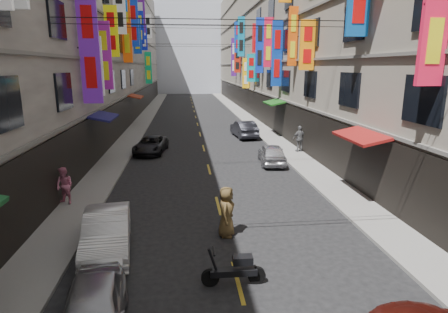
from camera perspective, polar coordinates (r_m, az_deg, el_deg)
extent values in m
cube|color=slate|center=(40.07, -12.70, 4.76)|extent=(2.00, 90.00, 0.12)
cube|color=slate|center=(40.49, 4.48, 5.14)|extent=(2.00, 90.00, 0.12)
cube|color=#9C988E|center=(40.93, -22.20, 17.57)|extent=(10.00, 90.00, 19.00)
cube|color=black|center=(40.01, -14.17, 6.75)|extent=(0.12, 85.50, 3.00)
cube|color=#66635E|center=(39.85, -14.29, 9.18)|extent=(0.16, 90.00, 0.14)
cube|color=#66635E|center=(39.76, -14.57, 13.78)|extent=(0.16, 90.00, 0.14)
cube|color=#66635E|center=(39.93, -14.85, 18.36)|extent=(0.16, 90.00, 0.14)
cube|color=gray|center=(41.74, 13.29, 18.08)|extent=(10.00, 90.00, 19.00)
cube|color=black|center=(40.49, 5.85, 7.16)|extent=(0.12, 85.50, 3.00)
cube|color=#66635E|center=(40.34, 5.90, 9.57)|extent=(0.16, 90.00, 0.14)
cube|color=#66635E|center=(40.25, 6.01, 14.11)|extent=(0.16, 90.00, 0.14)
cube|color=#66635E|center=(40.41, 6.13, 18.65)|extent=(0.16, 90.00, 0.14)
cube|color=silver|center=(89.53, -5.45, 16.70)|extent=(18.00, 8.00, 22.00)
cube|color=#EE163D|center=(14.09, 29.75, 19.47)|extent=(0.86, 0.18, 4.95)
cylinder|color=black|center=(14.12, 29.92, 19.44)|extent=(0.96, 0.08, 0.08)
cube|color=#5E1C9D|center=(22.14, -19.84, 15.33)|extent=(1.06, 0.18, 5.94)
cylinder|color=black|center=(22.15, -19.97, 15.32)|extent=(1.16, 0.08, 0.08)
cube|color=silver|center=(23.99, -18.92, 12.86)|extent=(0.79, 0.18, 3.44)
cylinder|color=black|center=(24.00, -19.03, 12.85)|extent=(0.89, 0.08, 0.08)
cube|color=orange|center=(25.11, 12.56, 16.24)|extent=(0.94, 0.18, 3.06)
cylinder|color=black|center=(25.13, 12.67, 16.23)|extent=(1.04, 0.08, 0.08)
cube|color=#871880|center=(26.10, -17.82, 14.40)|extent=(0.94, 0.18, 4.27)
cylinder|color=black|center=(26.11, -17.93, 14.39)|extent=(1.04, 0.08, 0.08)
cube|color=#DB4D0C|center=(28.82, 10.43, 17.54)|extent=(0.66, 0.18, 4.12)
cylinder|color=black|center=(28.83, 10.53, 17.53)|extent=(0.76, 0.08, 0.08)
cube|color=#EAE90C|center=(29.47, -16.76, 17.79)|extent=(0.94, 0.18, 3.55)
cylinder|color=black|center=(29.48, -16.86, 17.79)|extent=(1.04, 0.08, 0.08)
cube|color=#0E39A6|center=(32.71, 8.06, 15.21)|extent=(0.88, 0.18, 5.29)
cylinder|color=black|center=(32.72, 8.15, 15.21)|extent=(0.98, 0.08, 0.08)
cube|color=white|center=(33.90, -15.65, 20.94)|extent=(0.95, 0.18, 4.04)
cylinder|color=black|center=(33.90, -15.74, 20.93)|extent=(1.05, 0.08, 0.08)
cube|color=red|center=(36.28, 6.77, 16.87)|extent=(0.78, 0.18, 4.41)
cylinder|color=black|center=(36.29, 6.85, 16.87)|extent=(0.88, 0.08, 0.08)
cube|color=#F5530D|center=(37.40, -14.66, 18.43)|extent=(0.86, 0.18, 6.18)
cylinder|color=black|center=(37.41, -14.74, 18.43)|extent=(0.96, 0.08, 0.08)
cube|color=#1033BE|center=(40.09, 5.45, 16.47)|extent=(0.82, 0.18, 5.46)
cylinder|color=black|center=(40.10, 5.52, 16.46)|extent=(0.92, 0.08, 0.08)
cube|color=#0F32B6|center=(42.03, -13.66, 19.15)|extent=(1.06, 0.18, 4.69)
cylinder|color=black|center=(42.04, -13.73, 19.15)|extent=(1.16, 0.08, 0.08)
cube|color=red|center=(42.65, 4.84, 17.53)|extent=(0.73, 0.18, 3.03)
cylinder|color=black|center=(42.66, 4.90, 17.52)|extent=(0.83, 0.08, 0.08)
cube|color=#0EA0AD|center=(44.21, 4.15, 13.32)|extent=(0.99, 0.18, 3.11)
cylinder|color=black|center=(44.22, 4.22, 13.32)|extent=(1.09, 0.08, 0.08)
cube|color=#0E3AA9|center=(45.63, -13.08, 17.41)|extent=(0.89, 0.18, 3.83)
cylinder|color=black|center=(45.63, -13.15, 17.41)|extent=(0.99, 0.08, 0.08)
cube|color=#0D1AA0|center=(48.20, -12.73, 18.61)|extent=(1.00, 0.18, 3.77)
cylinder|color=black|center=(48.21, -12.79, 18.61)|extent=(1.10, 0.08, 0.08)
cube|color=#FFB60E|center=(48.08, 3.37, 12.56)|extent=(0.87, 0.18, 3.68)
cylinder|color=black|center=(48.09, 3.43, 12.56)|extent=(0.97, 0.08, 0.08)
cube|color=#53167B|center=(49.55, -12.60, 20.26)|extent=(1.11, 0.18, 4.06)
cylinder|color=black|center=(49.56, -12.67, 20.26)|extent=(1.21, 0.08, 0.08)
cube|color=#0D78A5|center=(52.37, 2.63, 17.78)|extent=(0.91, 0.18, 5.09)
cylinder|color=black|center=(52.38, 2.68, 17.78)|extent=(1.01, 0.08, 0.08)
cube|color=#0F1AB0|center=(54.19, -12.06, 17.32)|extent=(0.81, 0.18, 3.34)
cylinder|color=black|center=(54.19, -12.12, 17.32)|extent=(0.91, 0.08, 0.08)
cube|color=#0F42B8|center=(54.42, 2.18, 17.70)|extent=(1.09, 0.18, 4.11)
cylinder|color=black|center=(54.42, 2.24, 17.70)|extent=(1.19, 0.08, 0.08)
cube|color=red|center=(55.61, 2.04, 14.47)|extent=(0.91, 0.18, 3.52)
cylinder|color=black|center=(55.62, 2.10, 14.47)|extent=(1.01, 0.08, 0.08)
cube|color=#0C8A54|center=(57.48, -11.44, 13.10)|extent=(0.95, 0.18, 4.54)
cylinder|color=black|center=(57.49, -11.50, 13.09)|extent=(1.05, 0.08, 0.08)
cube|color=white|center=(60.21, -11.50, 18.88)|extent=(0.98, 0.18, 3.33)
cylinder|color=black|center=(60.22, -11.55, 18.88)|extent=(1.08, 0.08, 0.08)
cube|color=#48167B|center=(60.05, 1.49, 14.89)|extent=(0.78, 0.18, 5.75)
cylinder|color=black|center=(60.06, 1.54, 14.89)|extent=(0.88, 0.08, 0.08)
cube|color=maroon|center=(17.44, 20.20, 3.03)|extent=(1.39, 3.20, 0.41)
cube|color=#1B1855|center=(24.06, -17.93, 5.88)|extent=(1.39, 3.20, 0.41)
cube|color=#175216|center=(32.43, 7.71, 8.22)|extent=(1.39, 3.20, 0.41)
cube|color=maroon|center=(39.78, -13.35, 8.93)|extent=(1.39, 3.20, 0.41)
cylinder|color=black|center=(19.56, -2.11, 20.19)|extent=(14.00, 0.04, 0.04)
cylinder|color=black|center=(33.58, -3.93, 19.42)|extent=(14.00, 0.04, 0.04)
cylinder|color=black|center=(47.47, -4.63, 16.70)|extent=(14.00, 0.04, 0.04)
cube|color=gold|center=(11.17, 2.11, -18.48)|extent=(0.12, 2.20, 0.01)
cube|color=gold|center=(16.53, -0.87, -7.47)|extent=(0.12, 2.20, 0.01)
cube|color=gold|center=(22.22, -2.30, -1.95)|extent=(0.12, 2.20, 0.01)
cube|color=gold|center=(28.04, -3.13, 1.30)|extent=(0.12, 2.20, 0.01)
cube|color=gold|center=(33.92, -3.68, 3.43)|extent=(0.12, 2.20, 0.01)
cube|color=gold|center=(39.84, -4.06, 4.93)|extent=(0.12, 2.20, 0.01)
cube|color=gold|center=(45.78, -4.35, 6.04)|extent=(0.12, 2.20, 0.01)
cube|color=gold|center=(51.73, -4.57, 6.89)|extent=(0.12, 2.20, 0.01)
cube|color=gold|center=(57.69, -4.75, 7.57)|extent=(0.12, 2.20, 0.01)
cube|color=gold|center=(63.66, -4.89, 8.12)|extent=(0.12, 2.20, 0.01)
cube|color=gold|center=(69.64, -5.01, 8.58)|extent=(0.12, 2.20, 0.01)
cube|color=gold|center=(75.62, -5.11, 8.96)|extent=(0.12, 2.20, 0.01)
cylinder|color=black|center=(10.86, -2.12, -17.98)|extent=(0.50, 0.12, 0.50)
cylinder|color=black|center=(11.00, 4.99, -17.58)|extent=(0.50, 0.12, 0.50)
cube|color=black|center=(10.84, 1.47, -17.13)|extent=(1.30, 0.31, 0.18)
cube|color=black|center=(10.69, 2.86, -15.43)|extent=(0.55, 0.32, 0.22)
cylinder|color=black|center=(10.64, -1.58, -15.89)|extent=(0.35, 0.08, 0.88)
cylinder|color=black|center=(10.47, -1.59, -14.22)|extent=(0.06, 0.50, 0.06)
cylinder|color=black|center=(23.73, 6.68, -0.42)|extent=(0.13, 0.50, 0.50)
cylinder|color=black|center=(24.97, 6.10, 0.30)|extent=(0.13, 0.50, 0.50)
cube|color=black|center=(24.31, 6.39, 0.29)|extent=(0.34, 1.31, 0.18)
cube|color=black|center=(24.47, 6.30, 1.22)|extent=(0.33, 0.56, 0.22)
cylinder|color=black|center=(23.72, 6.66, 0.69)|extent=(0.09, 0.36, 0.88)
cylinder|color=black|center=(23.64, 6.68, 1.52)|extent=(0.50, 0.07, 0.06)
imported|color=#ABABB0|center=(9.47, -19.35, -21.47)|extent=(1.82, 3.71, 1.22)
imported|color=silver|center=(13.03, -17.41, -10.91)|extent=(1.92, 4.22, 1.34)
imported|color=black|center=(26.79, -11.09, 1.75)|extent=(2.45, 4.40, 1.16)
imported|color=silver|center=(23.52, 7.30, 0.41)|extent=(1.85, 3.86, 1.27)
imported|color=#23232A|center=(32.29, 3.05, 4.21)|extent=(1.95, 4.48, 1.43)
imported|color=#D36F90|center=(17.55, -23.13, -4.13)|extent=(0.95, 0.83, 1.62)
imported|color=#5C5C5E|center=(26.66, 11.46, 2.68)|extent=(1.17, 0.79, 1.83)
imported|color=brown|center=(13.40, 0.38, -8.41)|extent=(0.86, 1.05, 1.84)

